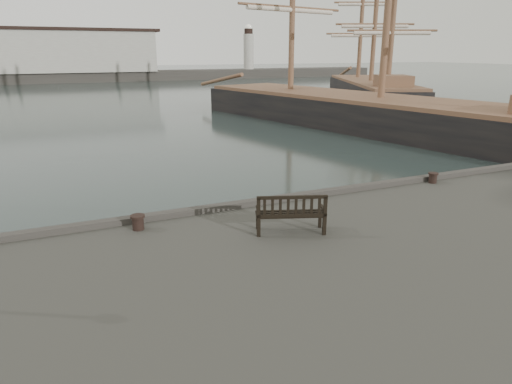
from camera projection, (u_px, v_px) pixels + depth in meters
ground at (282, 243)px, 15.35m from camera, size 400.00×400.00×0.00m
breakwater at (56, 61)px, 92.60m from camera, size 140.00×9.50×12.20m
bench at (290, 220)px, 12.09m from camera, size 1.94×1.23×1.05m
bollard_left at (138, 222)px, 12.31m from camera, size 0.50×0.50×0.41m
bollard_right at (433, 178)px, 16.69m from camera, size 0.48×0.48×0.38m
tall_ship_main at (379, 121)px, 37.16m from camera, size 16.69×39.56×29.12m
tall_ship_far at (370, 96)px, 57.61m from camera, size 16.76×27.66×23.71m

